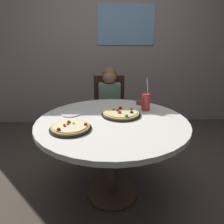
# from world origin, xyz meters

# --- Properties ---
(ground_plane) EXTENTS (8.00, 8.00, 0.00)m
(ground_plane) POSITION_xyz_m (0.00, 0.00, 0.00)
(ground_plane) COLOR #4C4238
(wall_with_window) EXTENTS (5.20, 0.14, 2.90)m
(wall_with_window) POSITION_xyz_m (0.00, 1.90, 1.45)
(wall_with_window) COLOR #A8998E
(wall_with_window) RESTS_ON ground_plane
(dining_table) EXTENTS (1.26, 1.26, 0.75)m
(dining_table) POSITION_xyz_m (0.00, 0.00, 0.66)
(dining_table) COLOR silver
(dining_table) RESTS_ON ground_plane
(chair_wooden) EXTENTS (0.40, 0.40, 0.95)m
(chair_wooden) POSITION_xyz_m (-0.00, 0.96, 0.53)
(chair_wooden) COLOR #382619
(chair_wooden) RESTS_ON ground_plane
(diner_child) EXTENTS (0.26, 0.41, 1.08)m
(diner_child) POSITION_xyz_m (0.00, 0.77, 0.48)
(diner_child) COLOR #3F4766
(diner_child) RESTS_ON ground_plane
(pizza_veggie) EXTENTS (0.35, 0.35, 0.05)m
(pizza_veggie) POSITION_xyz_m (0.08, 0.10, 0.77)
(pizza_veggie) COLOR black
(pizza_veggie) RESTS_ON dining_table
(pizza_cheese) EXTENTS (0.31, 0.31, 0.05)m
(pizza_cheese) POSITION_xyz_m (-0.32, -0.19, 0.77)
(pizza_cheese) COLOR black
(pizza_cheese) RESTS_ON dining_table
(soda_cup) EXTENTS (0.08, 0.08, 0.31)m
(soda_cup) POSITION_xyz_m (0.33, 0.23, 0.83)
(soda_cup) COLOR #B73333
(soda_cup) RESTS_ON dining_table
(sauce_bowl) EXTENTS (0.07, 0.07, 0.04)m
(sauce_bowl) POSITION_xyz_m (0.30, 0.42, 0.77)
(sauce_bowl) COLOR brown
(sauce_bowl) RESTS_ON dining_table
(plate_small) EXTENTS (0.18, 0.18, 0.01)m
(plate_small) POSITION_xyz_m (-0.37, 0.15, 0.76)
(plate_small) COLOR white
(plate_small) RESTS_ON dining_table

